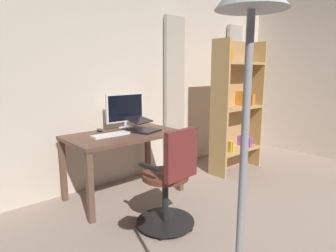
{
  "coord_description": "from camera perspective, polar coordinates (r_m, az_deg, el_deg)",
  "views": [
    {
      "loc": [
        2.53,
        0.53,
        1.48
      ],
      "look_at": [
        0.57,
        -1.71,
        0.91
      ],
      "focal_mm": 31.42,
      "sensor_mm": 36.0,
      "label": 1
    }
  ],
  "objects": [
    {
      "name": "floor_lamp",
      "position": [
        1.12,
        15.17,
        7.7
      ],
      "size": [
        0.28,
        0.28,
        1.84
      ],
      "color": "black",
      "rests_on": "ground"
    },
    {
      "name": "curtain_left_panel",
      "position": [
        5.47,
        12.41,
        6.81
      ],
      "size": [
        0.36,
        0.06,
        2.23
      ],
      "primitive_type": "cube",
      "color": "#B8AE9D",
      "rests_on": "ground"
    },
    {
      "name": "computer_monitor",
      "position": [
        3.71,
        -8.31,
        3.31
      ],
      "size": [
        0.53,
        0.18,
        0.44
      ],
      "color": "white",
      "rests_on": "desk"
    },
    {
      "name": "computer_mouse",
      "position": [
        3.58,
        -13.1,
        -0.77
      ],
      "size": [
        0.06,
        0.1,
        0.04
      ],
      "primitive_type": "ellipsoid",
      "color": "#333338",
      "rests_on": "desk"
    },
    {
      "name": "back_room_partition",
      "position": [
        4.21,
        -4.21,
        9.06
      ],
      "size": [
        5.46,
        0.1,
        2.7
      ],
      "primitive_type": "cube",
      "color": "beige",
      "rests_on": "ground"
    },
    {
      "name": "office_chair",
      "position": [
        2.77,
        0.38,
        -10.98
      ],
      "size": [
        0.56,
        0.56,
        0.97
      ],
      "rotation": [
        0.0,
        0.0,
        3.21
      ],
      "color": "black",
      "rests_on": "ground"
    },
    {
      "name": "computer_keyboard",
      "position": [
        3.32,
        -11.08,
        -1.69
      ],
      "size": [
        0.43,
        0.13,
        0.02
      ],
      "primitive_type": "cube",
      "color": "white",
      "rests_on": "desk"
    },
    {
      "name": "laptop",
      "position": [
        3.5,
        -4.72,
        -0.15
      ],
      "size": [
        0.38,
        0.42,
        0.16
      ],
      "rotation": [
        0.0,
        0.0,
        0.3
      ],
      "color": "black",
      "rests_on": "desk"
    },
    {
      "name": "desk",
      "position": [
        3.45,
        -8.64,
        -3.05
      ],
      "size": [
        1.28,
        0.74,
        0.76
      ],
      "color": "brown",
      "rests_on": "ground"
    },
    {
      "name": "curtain_right_panel",
      "position": [
        4.41,
        1.23,
        6.14
      ],
      "size": [
        0.35,
        0.06,
        2.23
      ],
      "primitive_type": "cube",
      "color": "#B8AE9D",
      "rests_on": "ground"
    },
    {
      "name": "bookshelf",
      "position": [
        4.4,
        12.78,
        3.66
      ],
      "size": [
        0.88,
        0.3,
        1.88
      ],
      "color": "tan",
      "rests_on": "ground"
    }
  ]
}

